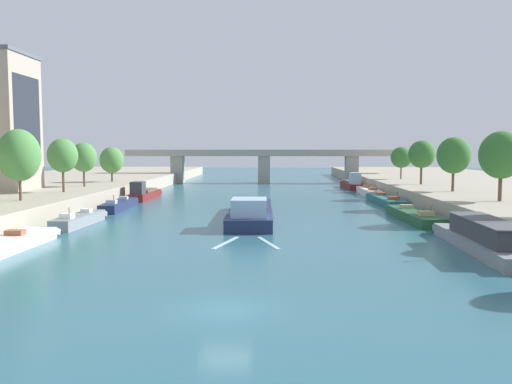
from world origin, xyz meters
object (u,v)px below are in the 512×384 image
Objects in this scene: moored_boat_right_end at (352,184)px; tree_right_past_mid at (401,157)px; moored_boat_left_gap_after at (144,193)px; moored_boat_right_midway at (369,191)px; bridge_far at (264,162)px; tree_right_nearest at (422,154)px; barge_midriver at (251,212)px; tree_right_end_of_row at (454,155)px; moored_boat_right_lone at (484,238)px; moored_boat_left_lone at (119,205)px; moored_boat_right_upstream at (414,215)px; tree_left_second at (84,157)px; moored_boat_left_end at (79,220)px; moored_boat_right_gap_after at (386,200)px; tree_right_midway at (501,155)px; tree_left_end_of_row at (112,160)px; tree_left_far at (19,155)px; tree_left_distant at (63,156)px.

tree_right_past_mid is at bearing -39.71° from moored_boat_right_end.
moored_boat_left_gap_after reaches higher than moored_boat_right_midway.
tree_right_nearest is at bearing -56.57° from bridge_far.
barge_midriver is 3.07× the size of tree_right_end_of_row.
moored_boat_left_gap_after is at bearing 131.95° from moored_boat_right_lone.
moored_boat_left_lone is 57.82m from bridge_far.
moored_boat_right_midway is at bearing 88.42° from moored_boat_right_upstream.
barge_midriver is 32.75m from tree_left_second.
tree_right_nearest is at bearing 34.73° from moored_boat_left_end.
moored_boat_right_midway is 11.96m from tree_right_nearest.
moored_boat_right_lone is 1.13× the size of moored_boat_right_gap_after.
tree_right_nearest reaches higher than tree_right_past_mid.
moored_boat_left_end is 45.11m from tree_right_midway.
moored_boat_right_end is at bearing 20.78° from tree_left_end_of_row.
moored_boat_right_end reaches higher than moored_boat_right_midway.
moored_boat_left_lone is 46.57m from tree_right_midway.
moored_boat_right_midway is at bearing 13.72° from moored_boat_left_gap_after.
tree_right_nearest is at bearing 44.79° from barge_midriver.
tree_right_midway is (51.81, 0.98, 0.03)m from tree_left_far.
moored_boat_left_lone is 44.66m from tree_right_end_of_row.
tree_right_past_mid is at bearing 89.83° from tree_right_end_of_row.
bridge_far reaches higher than barge_midriver.
barge_midriver is at bearing -136.47° from moored_boat_right_gap_after.
moored_boat_left_lone is 13.60m from tree_left_second.
tree_left_far is at bearing -176.41° from moored_boat_right_upstream.
moored_boat_left_lone is at bearing -134.24° from moored_boat_right_end.
barge_midriver is at bearing -36.58° from tree_left_second.
tree_right_end_of_row is (8.06, -35.25, 6.09)m from moored_boat_right_end.
moored_boat_right_upstream is at bearing 7.96° from moored_boat_left_end.
moored_boat_right_upstream is 44.31m from tree_left_distant.
moored_boat_left_end is 36.23m from moored_boat_right_upstream.
tree_left_distant is 21.72m from tree_left_end_of_row.
tree_left_far is 1.30× the size of tree_left_end_of_row.
moored_boat_right_upstream is at bearing 168.63° from tree_right_midway.
tree_right_past_mid is at bearing 90.63° from tree_right_midway.
moored_boat_right_gap_after is at bearing -132.15° from tree_right_nearest.
tree_left_second is at bearing -157.94° from tree_right_past_mid.
moored_boat_left_lone is at bearing -168.01° from moored_boat_right_gap_after.
tree_left_distant is 0.93× the size of tree_right_midway.
moored_boat_right_lone is 58.19m from tree_right_past_mid.
tree_left_far is at bearing 162.49° from moored_boat_left_end.
moored_boat_right_midway is at bearing 89.01° from moored_boat_right_gap_after.
tree_left_far reaches higher than tree_left_distant.
moored_boat_left_end is 0.82× the size of moored_boat_left_gap_after.
tree_left_end_of_row is at bearing 174.61° from tree_right_nearest.
moored_boat_right_gap_after is 2.11× the size of tree_right_end_of_row.
tree_left_second reaches higher than moored_boat_left_gap_after.
barge_midriver is at bearing -123.13° from tree_right_past_mid.
tree_left_end_of_row is (-43.48, -16.50, 5.05)m from moored_boat_right_end.
tree_left_distant is 1.00× the size of tree_right_nearest.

